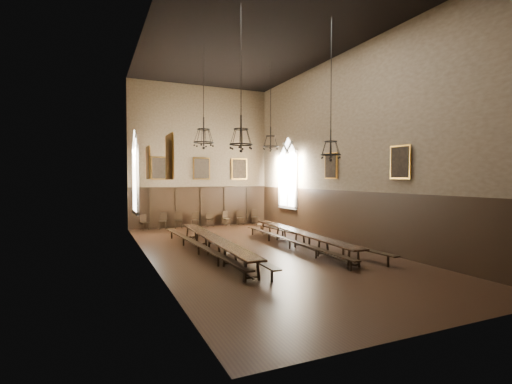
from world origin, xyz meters
TOP-DOWN VIEW (x-y plane):
  - floor at (0.00, 0.00)m, footprint 9.00×18.00m
  - ceiling at (0.00, 0.00)m, footprint 9.00×18.00m
  - wall_back at (0.00, 9.01)m, footprint 9.00×0.02m
  - wall_front at (0.00, -9.01)m, footprint 9.00×0.02m
  - wall_left at (-4.51, 0.00)m, footprint 0.02×18.00m
  - wall_right at (4.51, 0.00)m, footprint 0.02×18.00m
  - wainscot_panelling at (0.00, 0.00)m, footprint 9.00×18.00m
  - table_left at (-1.99, -0.04)m, footprint 0.86×9.14m
  - table_right at (2.04, 0.03)m, footprint 1.23×9.07m
  - bench_left_outer at (-2.53, 0.26)m, footprint 0.76×9.69m
  - bench_left_inner at (-1.43, 0.18)m, footprint 0.62×10.09m
  - bench_right_inner at (1.44, -0.12)m, footprint 0.39×9.24m
  - bench_right_outer at (2.63, 0.16)m, footprint 0.99×10.01m
  - chair_0 at (-3.62, 8.53)m, footprint 0.52×0.52m
  - chair_1 at (-2.54, 8.48)m, footprint 0.55×0.55m
  - chair_2 at (-1.59, 8.49)m, footprint 0.53×0.53m
  - chair_3 at (-0.51, 8.50)m, footprint 0.50×0.50m
  - chair_4 at (0.43, 8.53)m, footprint 0.43×0.43m
  - chair_5 at (1.54, 8.49)m, footprint 0.53×0.53m
  - chair_6 at (2.55, 8.58)m, footprint 0.47×0.47m
  - chair_7 at (3.57, 8.52)m, footprint 0.54×0.54m
  - chandelier_back_left at (-1.77, 2.10)m, footprint 0.92×0.92m
  - chandelier_back_right at (1.98, 2.87)m, footprint 0.82×0.82m
  - chandelier_front_left at (-1.73, -2.40)m, footprint 0.81×0.81m
  - chandelier_front_right at (1.69, -2.77)m, footprint 0.75×0.75m
  - portrait_back_0 at (-2.60, 8.88)m, footprint 1.10×0.12m
  - portrait_back_1 at (0.00, 8.88)m, footprint 1.10×0.12m
  - portrait_back_2 at (2.60, 8.88)m, footprint 1.10×0.12m
  - portrait_left_0 at (-4.38, 1.00)m, footprint 0.12×1.00m
  - portrait_left_1 at (-4.38, -3.50)m, footprint 0.12×1.00m
  - portrait_right_0 at (4.38, 1.00)m, footprint 0.12×1.00m
  - portrait_right_1 at (4.38, -3.50)m, footprint 0.12×1.00m
  - window_right at (4.43, 5.50)m, footprint 0.20×2.20m
  - window_left at (-4.43, 5.50)m, footprint 0.20×2.20m

SIDE VIEW (x-z plane):
  - floor at x=0.00m, z-range -0.02..0.00m
  - bench_right_inner at x=1.44m, z-range 0.06..0.47m
  - chair_4 at x=0.43m, z-range -0.18..0.72m
  - chair_0 at x=-3.62m, z-range -0.18..0.74m
  - bench_left_outer at x=-2.53m, z-range 0.06..0.50m
  - chair_5 at x=1.54m, z-range -0.19..0.76m
  - chair_3 at x=-0.51m, z-range -0.19..0.76m
  - bench_right_outer at x=2.63m, z-range 0.06..0.51m
  - chair_6 at x=2.55m, z-range -0.19..0.77m
  - bench_left_inner at x=-1.43m, z-range 0.06..0.52m
  - chair_7 at x=3.57m, z-range -0.19..0.78m
  - chair_1 at x=-2.54m, z-range -0.20..0.80m
  - chair_2 at x=-1.59m, z-range -0.20..0.82m
  - table_right at x=2.04m, z-range 0.00..0.71m
  - table_left at x=-1.99m, z-range 0.00..0.71m
  - wainscot_panelling at x=0.00m, z-range 0.00..2.50m
  - window_right at x=4.43m, z-range 1.10..5.70m
  - window_left at x=-4.43m, z-range 1.10..5.70m
  - portrait_back_0 at x=-2.60m, z-range 3.00..4.40m
  - portrait_back_1 at x=0.00m, z-range 3.00..4.40m
  - portrait_back_2 at x=2.60m, z-range 3.00..4.40m
  - portrait_left_0 at x=-4.38m, z-range 3.05..4.35m
  - portrait_left_1 at x=-4.38m, z-range 3.05..4.35m
  - portrait_right_0 at x=4.38m, z-range 3.05..4.35m
  - portrait_right_1 at x=4.38m, z-range 3.05..4.35m
  - chandelier_front_right at x=1.69m, z-range 1.78..6.95m
  - wall_back at x=0.00m, z-range 0.00..9.00m
  - wall_front at x=0.00m, z-range 0.00..9.00m
  - wall_left at x=-4.51m, z-range 0.00..9.00m
  - wall_right at x=4.51m, z-range 0.00..9.00m
  - chandelier_front_left at x=-1.73m, z-range 2.13..7.04m
  - chandelier_back_left at x=-1.77m, z-range 2.75..7.21m
  - chandelier_back_right at x=1.98m, z-range 2.80..7.23m
  - ceiling at x=0.00m, z-range 9.00..9.02m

